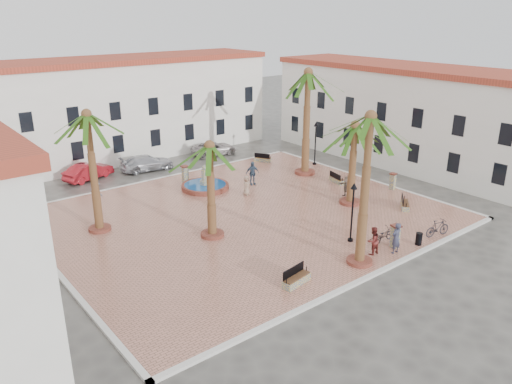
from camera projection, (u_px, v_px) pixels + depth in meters
ground at (245, 216)px, 35.00m from camera, size 120.00×120.00×0.00m
plaza at (245, 215)px, 34.97m from camera, size 26.00×22.00×0.15m
kerb_n at (168, 177)px, 43.06m from camera, size 26.30×0.30×0.16m
kerb_s at (368, 277)px, 26.88m from camera, size 26.30×0.30×0.16m
kerb_e at (366, 179)px, 42.57m from camera, size 0.30×22.30×0.16m
kerb_w at (57, 272)px, 27.37m from camera, size 0.30×22.30×0.16m
building_north at (119, 108)px, 48.07m from camera, size 30.40×7.40×9.50m
building_east at (401, 114)px, 46.61m from camera, size 7.40×26.40×9.00m
fountain at (205, 185)px, 39.95m from camera, size 3.78×3.78×1.95m
palm_nw at (88, 127)px, 30.14m from camera, size 4.64×4.64×7.94m
palm_sw at (210, 158)px, 29.88m from camera, size 4.82×4.82×6.23m
palm_s at (369, 133)px, 25.68m from camera, size 4.73×4.73×8.71m
palm_e at (354, 136)px, 35.23m from camera, size 5.11×5.11×6.22m
palm_ne at (308, 84)px, 41.09m from camera, size 5.73×5.73×9.11m
bench_s at (296, 279)px, 25.98m from camera, size 1.86×0.83×0.95m
bench_se at (405, 205)px, 36.02m from camera, size 1.61×1.47×0.88m
bench_e at (337, 180)px, 41.35m from camera, size 0.86×1.70×0.86m
bench_ne at (263, 159)px, 47.10m from camera, size 1.24×1.62×0.84m
lamppost_s at (353, 202)px, 30.04m from camera, size 0.41×0.41×3.82m
lamppost_e at (316, 136)px, 45.39m from camera, size 0.43×0.43×4.00m
bollard_se at (395, 236)px, 29.85m from camera, size 0.62×0.62×1.46m
bollard_n at (185, 174)px, 40.97m from camera, size 0.55×0.55×1.51m
bollard_e at (393, 181)px, 39.64m from camera, size 0.55×0.55×1.35m
litter_bin at (419, 239)px, 30.33m from camera, size 0.40×0.40×0.77m
cyclist_a at (396, 238)px, 29.10m from camera, size 0.70×0.47×1.90m
bicycle_a at (384, 235)px, 30.71m from camera, size 1.72×0.63×0.90m
cyclist_b at (373, 241)px, 29.00m from camera, size 0.87×0.70×1.71m
bicycle_b at (438, 228)px, 31.42m from camera, size 1.92×0.93×1.11m
pedestrian_fountain_a at (247, 186)px, 38.39m from camera, size 0.88×0.74×1.54m
pedestrian_fountain_b at (252, 173)px, 40.63m from camera, size 1.23×0.75×1.96m
pedestrian_north at (97, 192)px, 36.94m from camera, size 0.88×1.17×1.61m
pedestrian_east at (346, 186)px, 38.08m from camera, size 0.67×1.54×1.61m
car_black at (0, 191)px, 38.06m from camera, size 4.01×1.95×1.32m
car_red at (88, 171)px, 42.45m from camera, size 4.61×2.81×1.43m
car_silver at (147, 163)px, 44.92m from camera, size 4.97×2.48×1.39m
car_white at (214, 148)px, 49.81m from camera, size 4.89×2.87×1.28m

